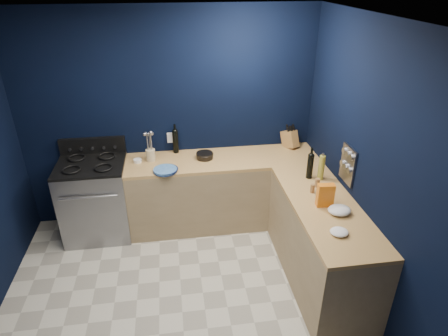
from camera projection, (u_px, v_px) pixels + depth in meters
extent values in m
cube|color=beige|center=(182.00, 313.00, 3.67)|extent=(3.50, 3.50, 0.02)
cube|color=silver|center=(162.00, 23.00, 2.45)|extent=(3.50, 3.50, 0.02)
cube|color=black|center=(170.00, 120.00, 4.60)|extent=(3.50, 0.02, 2.60)
cube|color=black|center=(380.00, 181.00, 3.28)|extent=(0.02, 3.50, 2.60)
cube|color=#97805C|center=(223.00, 192.00, 4.80)|extent=(2.30, 0.63, 0.86)
cube|color=olive|center=(223.00, 160.00, 4.59)|extent=(2.30, 0.63, 0.04)
cube|color=#97805C|center=(320.00, 244.00, 3.90)|extent=(0.63, 1.67, 0.86)
cube|color=olive|center=(325.00, 207.00, 3.69)|extent=(0.63, 1.67, 0.04)
cube|color=gray|center=(97.00, 200.00, 4.57)|extent=(0.76, 0.66, 0.92)
cube|color=black|center=(93.00, 216.00, 4.30)|extent=(0.59, 0.02, 0.42)
cube|color=black|center=(90.00, 165.00, 4.35)|extent=(0.76, 0.66, 0.03)
cube|color=black|center=(93.00, 146.00, 4.57)|extent=(0.76, 0.06, 0.20)
cube|color=gray|center=(348.00, 165.00, 3.82)|extent=(0.02, 0.28, 0.38)
cube|color=white|center=(171.00, 138.00, 4.68)|extent=(0.09, 0.02, 0.13)
cylinder|color=#2E5AA1|center=(165.00, 170.00, 4.28)|extent=(0.33, 0.33, 0.03)
cylinder|color=white|center=(138.00, 161.00, 4.48)|extent=(0.11, 0.11, 0.04)
cylinder|color=beige|center=(151.00, 155.00, 4.50)|extent=(0.14, 0.14, 0.14)
cylinder|color=black|center=(176.00, 142.00, 4.66)|extent=(0.08, 0.08, 0.29)
cylinder|color=black|center=(205.00, 156.00, 4.56)|extent=(0.22, 0.22, 0.07)
cube|color=olive|center=(290.00, 139.00, 4.83)|extent=(0.22, 0.27, 0.26)
cylinder|color=black|center=(310.00, 166.00, 4.10)|extent=(0.09, 0.09, 0.27)
cylinder|color=olive|center=(321.00, 168.00, 4.07)|extent=(0.08, 0.08, 0.28)
cylinder|color=olive|center=(312.00, 188.00, 3.87)|extent=(0.05, 0.05, 0.09)
cylinder|color=olive|center=(317.00, 183.00, 3.96)|extent=(0.06, 0.06, 0.10)
cube|color=red|center=(325.00, 195.00, 3.62)|extent=(0.16, 0.09, 0.23)
ellipsoid|color=white|center=(339.00, 210.00, 3.54)|extent=(0.25, 0.22, 0.07)
ellipsoid|color=white|center=(339.00, 232.00, 3.27)|extent=(0.20, 0.19, 0.05)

